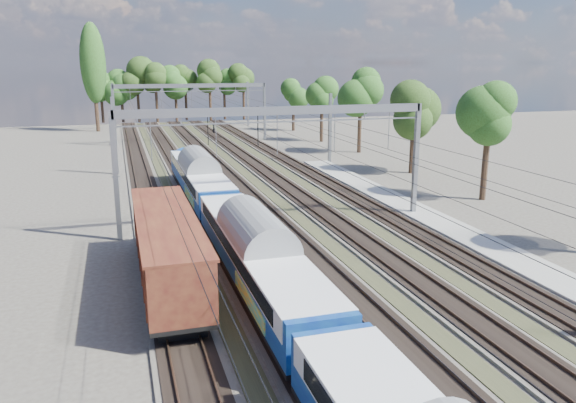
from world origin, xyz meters
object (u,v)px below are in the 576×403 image
object	(u,v)px
signal_near	(208,123)
freight_boxcar	(167,246)
signal_far	(258,122)
worker	(214,129)
emu_train	(258,248)

from	to	relation	value
signal_near	freight_boxcar	bearing A→B (deg)	-126.02
signal_far	worker	bearing A→B (deg)	90.35
signal_near	worker	bearing A→B (deg)	52.11
freight_boxcar	worker	world-z (taller)	freight_boxcar
freight_boxcar	signal_far	distance (m)	52.84
emu_train	signal_near	bearing A→B (deg)	83.66
emu_train	freight_boxcar	world-z (taller)	emu_train
worker	signal_far	distance (m)	18.01
freight_boxcar	signal_far	xyz separation A→B (m)	(17.43, 49.87, 1.38)
worker	signal_far	size ratio (longest dim) A/B	0.31
signal_near	signal_far	world-z (taller)	signal_far
emu_train	worker	world-z (taller)	emu_train
emu_train	freight_boxcar	xyz separation A→B (m)	(-4.50, 2.40, -0.23)
worker	signal_far	xyz separation A→B (m)	(3.59, -17.42, 2.84)
freight_boxcar	signal_near	bearing A→B (deg)	78.75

